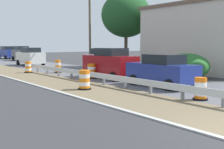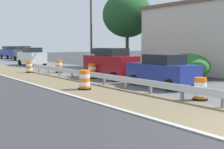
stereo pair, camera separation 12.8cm
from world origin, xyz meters
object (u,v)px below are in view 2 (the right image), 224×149
(traffic_barrel_far, at_px, (29,68))
(car_lead_far_lane, at_px, (110,63))
(car_distant_a, at_px, (106,59))
(car_trailing_near_lane, at_px, (10,52))
(traffic_barrel_farther, at_px, (59,67))
(traffic_barrel_close, at_px, (85,81))
(traffic_barrel_mid, at_px, (92,72))
(traffic_barrel_nearest, at_px, (200,90))
(car_lead_near_lane, at_px, (32,56))
(car_mid_far_lane, at_px, (24,53))
(car_trailing_far_lane, at_px, (162,70))
(utility_pole_mid, at_px, (91,29))

(traffic_barrel_far, height_order, car_lead_far_lane, car_lead_far_lane)
(car_distant_a, bearing_deg, car_trailing_near_lane, 179.56)
(traffic_barrel_farther, bearing_deg, traffic_barrel_close, -108.23)
(traffic_barrel_mid, height_order, traffic_barrel_farther, traffic_barrel_farther)
(traffic_barrel_nearest, distance_m, traffic_barrel_mid, 10.06)
(traffic_barrel_mid, bearing_deg, car_trailing_near_lane, 82.47)
(car_distant_a, bearing_deg, traffic_barrel_farther, -97.39)
(car_lead_near_lane, height_order, car_mid_far_lane, car_mid_far_lane)
(traffic_barrel_mid, relative_size, car_trailing_far_lane, 0.24)
(traffic_barrel_nearest, xyz_separation_m, car_lead_far_lane, (1.77, 9.29, 0.66))
(car_distant_a, bearing_deg, traffic_barrel_far, -108.61)
(traffic_barrel_close, xyz_separation_m, car_trailing_far_lane, (4.28, -1.80, 0.47))
(traffic_barrel_close, distance_m, traffic_barrel_farther, 10.07)
(utility_pole_mid, bearing_deg, traffic_barrel_mid, -122.15)
(car_lead_far_lane, xyz_separation_m, utility_pole_mid, (5.03, 10.51, 3.11))
(traffic_barrel_farther, height_order, utility_pole_mid, utility_pole_mid)
(car_lead_near_lane, relative_size, car_trailing_near_lane, 0.99)
(traffic_barrel_mid, bearing_deg, utility_pole_mid, 57.85)
(traffic_barrel_mid, height_order, car_trailing_near_lane, car_trailing_near_lane)
(traffic_barrel_close, distance_m, car_distant_a, 11.96)
(traffic_barrel_far, xyz_separation_m, traffic_barrel_farther, (2.07, -1.63, 0.07))
(traffic_barrel_far, bearing_deg, car_distant_a, -17.86)
(car_lead_near_lane, relative_size, car_mid_far_lane, 1.13)
(car_mid_far_lane, distance_m, car_distant_a, 21.80)
(traffic_barrel_nearest, height_order, utility_pole_mid, utility_pole_mid)
(traffic_barrel_mid, xyz_separation_m, car_trailing_near_lane, (4.44, 33.56, 0.59))
(car_lead_far_lane, bearing_deg, car_mid_far_lane, -7.96)
(traffic_barrel_close, distance_m, car_lead_near_lane, 20.31)
(traffic_barrel_mid, height_order, utility_pole_mid, utility_pole_mid)
(traffic_barrel_close, relative_size, car_trailing_far_lane, 0.25)
(utility_pole_mid, bearing_deg, car_trailing_far_lane, -107.86)
(traffic_barrel_mid, xyz_separation_m, traffic_barrel_farther, (-0.08, 5.33, 0.02))
(car_distant_a, bearing_deg, car_trailing_far_lane, -18.88)
(traffic_barrel_nearest, xyz_separation_m, car_lead_near_lane, (2.09, 25.56, 0.60))
(traffic_barrel_mid, xyz_separation_m, car_mid_far_lane, (4.44, 26.58, 0.62))
(traffic_barrel_far, height_order, car_trailing_far_lane, car_trailing_far_lane)
(car_lead_far_lane, distance_m, car_distant_a, 6.53)
(car_trailing_near_lane, relative_size, car_trailing_far_lane, 1.08)
(car_trailing_near_lane, bearing_deg, traffic_barrel_nearest, -8.48)
(car_trailing_far_lane, bearing_deg, car_lead_far_lane, -0.18)
(traffic_barrel_close, relative_size, utility_pole_mid, 0.13)
(traffic_barrel_mid, relative_size, car_trailing_near_lane, 0.23)
(traffic_barrel_farther, height_order, car_mid_far_lane, car_mid_far_lane)
(traffic_barrel_close, height_order, car_trailing_near_lane, car_trailing_near_lane)
(traffic_barrel_far, height_order, car_trailing_near_lane, car_trailing_near_lane)
(traffic_barrel_nearest, distance_m, car_lead_far_lane, 9.48)
(traffic_barrel_farther, bearing_deg, traffic_barrel_far, 141.76)
(car_trailing_near_lane, bearing_deg, car_lead_far_lane, -7.34)
(car_lead_near_lane, relative_size, car_trailing_far_lane, 1.07)
(traffic_barrel_far, bearing_deg, traffic_barrel_close, -95.54)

